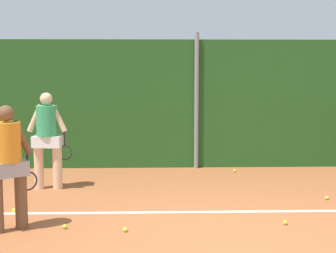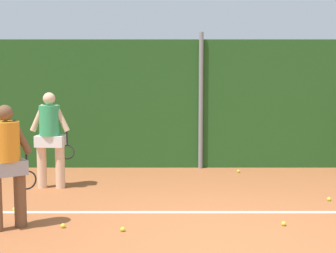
# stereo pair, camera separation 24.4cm
# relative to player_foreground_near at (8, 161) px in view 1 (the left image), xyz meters

# --- Properties ---
(ground_plane) EXTENTS (30.94, 30.94, 0.00)m
(ground_plane) POSITION_rel_player_foreground_near_xyz_m (2.99, 0.87, -0.99)
(ground_plane) COLOR #A85B33
(hedge_fence_backdrop) EXTENTS (20.11, 0.25, 2.88)m
(hedge_fence_backdrop) POSITION_rel_player_foreground_near_xyz_m (2.99, 4.52, 0.45)
(hedge_fence_backdrop) COLOR #23511E
(hedge_fence_backdrop) RESTS_ON ground_plane
(fence_post_center) EXTENTS (0.10, 0.10, 3.04)m
(fence_post_center) POSITION_rel_player_foreground_near_xyz_m (2.99, 4.34, 0.53)
(fence_post_center) COLOR gray
(fence_post_center) RESTS_ON ground_plane
(court_baseline_paint) EXTENTS (14.70, 0.10, 0.01)m
(court_baseline_paint) POSITION_rel_player_foreground_near_xyz_m (2.99, 0.81, -0.99)
(court_baseline_paint) COLOR white
(court_baseline_paint) RESTS_ON ground_plane
(player_foreground_near) EXTENTS (0.66, 0.58, 1.77)m
(player_foreground_near) POSITION_rel_player_foreground_near_xyz_m (0.00, 0.00, 0.00)
(player_foreground_near) COLOR brown
(player_foreground_near) RESTS_ON ground_plane
(player_midcourt) EXTENTS (0.83, 0.39, 1.81)m
(player_midcourt) POSITION_rel_player_foreground_near_xyz_m (0.05, 2.45, 0.03)
(player_midcourt) COLOR beige
(player_midcourt) RESTS_ON ground_plane
(tennis_ball_4) EXTENTS (0.07, 0.07, 0.07)m
(tennis_ball_4) POSITION_rel_player_foreground_near_xyz_m (-0.19, 0.88, -0.96)
(tennis_ball_4) COLOR #CCDB33
(tennis_ball_4) RESTS_ON ground_plane
(tennis_ball_6) EXTENTS (0.07, 0.07, 0.07)m
(tennis_ball_6) POSITION_rel_player_foreground_near_xyz_m (3.79, 3.84, -0.96)
(tennis_ball_6) COLOR #CCDB33
(tennis_ball_6) RESTS_ON ground_plane
(tennis_ball_8) EXTENTS (0.07, 0.07, 0.07)m
(tennis_ball_8) POSITION_rel_player_foreground_near_xyz_m (1.63, -0.13, -0.96)
(tennis_ball_8) COLOR #CCDB33
(tennis_ball_8) RESTS_ON ground_plane
(tennis_ball_9) EXTENTS (0.07, 0.07, 0.07)m
(tennis_ball_9) POSITION_rel_player_foreground_near_xyz_m (3.94, 0.13, -0.96)
(tennis_ball_9) COLOR #CCDB33
(tennis_ball_9) RESTS_ON ground_plane
(tennis_ball_10) EXTENTS (0.07, 0.07, 0.07)m
(tennis_ball_10) POSITION_rel_player_foreground_near_xyz_m (5.02, 1.50, -0.96)
(tennis_ball_10) COLOR #CCDB33
(tennis_ball_10) RESTS_ON ground_plane
(tennis_ball_11) EXTENTS (0.07, 0.07, 0.07)m
(tennis_ball_11) POSITION_rel_player_foreground_near_xyz_m (0.76, 0.03, -0.96)
(tennis_ball_11) COLOR #CCDB33
(tennis_ball_11) RESTS_ON ground_plane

